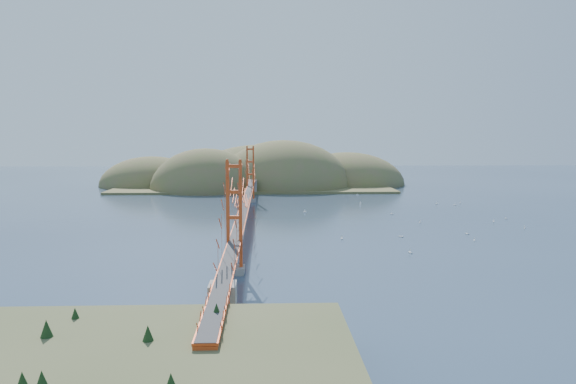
{
  "coord_description": "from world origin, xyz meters",
  "views": [
    {
      "loc": [
        3.21,
        -86.37,
        14.29
      ],
      "look_at": [
        6.64,
        0.0,
        5.2
      ],
      "focal_mm": 35.0,
      "sensor_mm": 36.0,
      "label": 1
    }
  ],
  "objects_px": {
    "fort": "(227,327)",
    "sailboat_2": "(401,236)",
    "sailboat_1": "(392,213)",
    "sailboat_0": "(342,238)",
    "bridge": "(245,180)"
  },
  "relations": [
    {
      "from": "fort",
      "to": "sailboat_1",
      "type": "height_order",
      "value": "fort"
    },
    {
      "from": "bridge",
      "to": "sailboat_0",
      "type": "distance_m",
      "value": 19.32
    },
    {
      "from": "fort",
      "to": "sailboat_1",
      "type": "bearing_deg",
      "value": 66.96
    },
    {
      "from": "sailboat_0",
      "to": "sailboat_2",
      "type": "distance_m",
      "value": 8.48
    },
    {
      "from": "fort",
      "to": "bridge",
      "type": "bearing_deg",
      "value": 90.48
    },
    {
      "from": "sailboat_1",
      "to": "fort",
      "type": "bearing_deg",
      "value": -113.04
    },
    {
      "from": "sailboat_1",
      "to": "sailboat_0",
      "type": "height_order",
      "value": "sailboat_0"
    },
    {
      "from": "fort",
      "to": "sailboat_2",
      "type": "height_order",
      "value": "fort"
    },
    {
      "from": "sailboat_1",
      "to": "sailboat_0",
      "type": "relative_size",
      "value": 0.98
    },
    {
      "from": "bridge",
      "to": "fort",
      "type": "bearing_deg",
      "value": -89.52
    },
    {
      "from": "bridge",
      "to": "sailboat_1",
      "type": "height_order",
      "value": "bridge"
    },
    {
      "from": "fort",
      "to": "sailboat_1",
      "type": "xyz_separation_m",
      "value": [
        25.07,
        58.95,
        -0.51
      ]
    },
    {
      "from": "sailboat_1",
      "to": "sailboat_2",
      "type": "distance_m",
      "value": 22.1
    },
    {
      "from": "fort",
      "to": "sailboat_0",
      "type": "relative_size",
      "value": 5.09
    },
    {
      "from": "sailboat_1",
      "to": "sailboat_0",
      "type": "xyz_separation_m",
      "value": [
        -12.0,
        -23.01,
        0.0
      ]
    }
  ]
}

